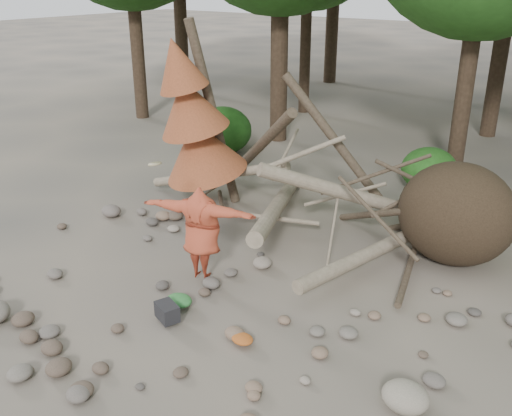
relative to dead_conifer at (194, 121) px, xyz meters
The scene contains 11 objects.
ground 5.05m from the dead_conifer, 47.26° to the right, with size 120.00×120.00×0.00m, color #514C44.
deadfall_pile 5.33m from the dead_conifer, ahead, with size 8.55×5.24×3.30m.
dead_conifer is the anchor object (origin of this frame).
bush_left 4.72m from the dead_conifer, 121.92° to the left, with size 1.80×1.80×1.44m, color #1A4713.
bush_mid 6.11m from the dead_conifer, 48.52° to the left, with size 1.40×1.40×1.12m, color #245A1A.
frisbee_thrower 3.60m from the dead_conifer, 46.55° to the right, with size 2.36×1.14×1.95m.
backpack 5.15m from the dead_conifer, 53.97° to the right, with size 0.41×0.27×0.27m, color black.
cloth_green 4.77m from the dead_conifer, 52.24° to the right, with size 0.46×0.38×0.17m, color #2C6E31.
cloth_orange 5.86m from the dead_conifer, 41.18° to the right, with size 0.35×0.28×0.13m, color #9F4D1B.
boulder_mid_right 7.71m from the dead_conifer, 27.46° to the right, with size 0.62×0.55×0.37m, color gray.
boulder_mid_left 2.80m from the dead_conifer, 129.75° to the right, with size 0.46×0.41×0.28m, color #645B55.
Camera 1 is at (5.41, -5.86, 5.19)m, focal length 40.00 mm.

